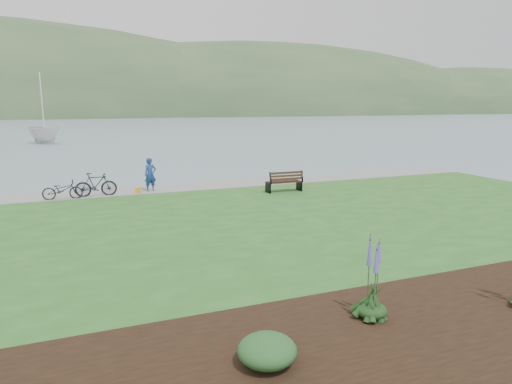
# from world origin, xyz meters

# --- Properties ---
(ground) EXTENTS (600.00, 600.00, 0.00)m
(ground) POSITION_xyz_m (0.00, 0.00, 0.00)
(ground) COLOR gray
(ground) RESTS_ON ground
(lawn) EXTENTS (34.00, 20.00, 0.40)m
(lawn) POSITION_xyz_m (0.00, -2.00, 0.20)
(lawn) COLOR #275E21
(lawn) RESTS_ON ground
(shoreline_path) EXTENTS (34.00, 2.20, 0.03)m
(shoreline_path) POSITION_xyz_m (0.00, 6.90, 0.42)
(shoreline_path) COLOR gray
(shoreline_path) RESTS_ON lawn
(far_hillside) EXTENTS (580.00, 80.00, 38.00)m
(far_hillside) POSITION_xyz_m (20.00, 170.00, 0.00)
(far_hillside) COLOR #36542F
(far_hillside) RESTS_ON ground
(park_bench) EXTENTS (1.77, 0.75, 1.08)m
(park_bench) POSITION_xyz_m (3.91, 3.92, 0.94)
(park_bench) COLOR black
(park_bench) RESTS_ON lawn
(person) EXTENTS (0.82, 0.66, 1.97)m
(person) POSITION_xyz_m (-2.23, 6.46, 1.38)
(person) COLOR navy
(person) RESTS_ON lawn
(bicycle_a) EXTENTS (0.76, 1.78, 0.91)m
(bicycle_a) POSITION_xyz_m (-6.26, 6.00, 0.85)
(bicycle_a) COLOR black
(bicycle_a) RESTS_ON lawn
(bicycle_b) EXTENTS (0.61, 1.89, 1.13)m
(bicycle_b) POSITION_xyz_m (-4.80, 6.17, 0.96)
(bicycle_b) COLOR black
(bicycle_b) RESTS_ON lawn
(sailboat) EXTENTS (13.76, 13.83, 26.42)m
(sailboat) POSITION_xyz_m (-8.76, 43.87, 0.00)
(sailboat) COLOR silver
(sailboat) RESTS_ON ground
(pannier) EXTENTS (0.29, 0.36, 0.33)m
(pannier) POSITION_xyz_m (-2.92, 6.04, 0.56)
(pannier) COLOR gold
(pannier) RESTS_ON lawn
(echium_4) EXTENTS (0.62, 0.62, 2.00)m
(echium_4) POSITION_xyz_m (-0.28, -9.02, 1.19)
(echium_4) COLOR #133312
(echium_4) RESTS_ON garden_bed
(shrub_0) EXTENTS (0.99, 0.99, 0.50)m
(shrub_0) POSITION_xyz_m (-2.90, -9.79, 0.69)
(shrub_0) COLOR #1E4C21
(shrub_0) RESTS_ON garden_bed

